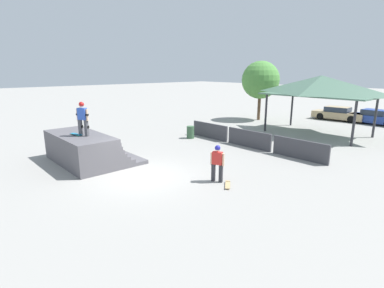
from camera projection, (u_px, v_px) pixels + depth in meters
ground_plane at (142, 176)px, 13.44m from camera, size 160.00×160.00×0.00m
quarter_pipe_ramp at (86, 149)px, 15.37m from camera, size 4.72×3.52×1.50m
skater_on_deck at (82, 116)px, 14.44m from camera, size 0.69×0.49×1.67m
skateboard_on_deck at (76, 134)px, 14.77m from camera, size 0.86×0.33×0.09m
bystander_walking at (217, 160)px, 12.60m from camera, size 0.61×0.36×1.60m
skateboard_on_ground at (228, 184)px, 12.33m from camera, size 0.70×0.77×0.09m
barrier_fence at (249, 139)px, 18.40m from camera, size 9.95×0.12×1.05m
pavilion_shelter at (321, 86)px, 21.42m from camera, size 7.54×4.45×4.27m
tree_beside_pavilion at (260, 80)px, 27.75m from camera, size 3.47×3.47×5.47m
trash_bin at (190, 132)px, 20.84m from camera, size 0.52×0.52×0.85m
parked_car_tan at (338, 114)px, 28.23m from camera, size 4.62×1.91×1.27m
parked_car_blue at (376, 117)px, 26.14m from camera, size 4.31×1.94×1.27m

